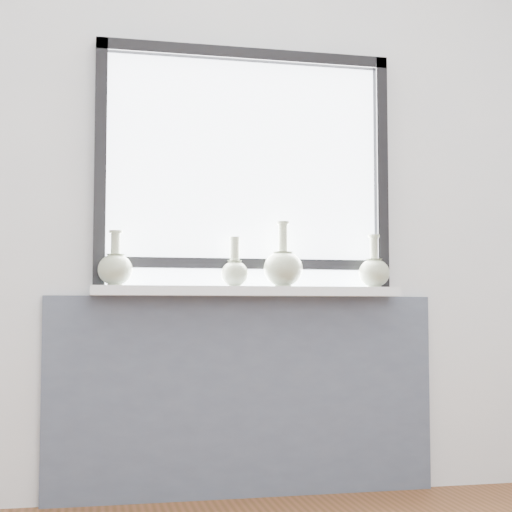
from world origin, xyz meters
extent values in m
cube|color=silver|center=(0.00, 1.81, 1.30)|extent=(3.60, 0.02, 2.60)
cube|color=#4B5466|center=(0.00, 1.78, 0.43)|extent=(1.70, 0.03, 0.86)
cube|color=white|center=(0.00, 1.71, 0.88)|extent=(1.32, 0.18, 0.04)
cube|color=black|center=(-0.62, 1.76, 1.43)|extent=(0.05, 0.06, 1.05)
cube|color=black|center=(0.62, 1.76, 1.43)|extent=(0.05, 0.06, 1.05)
cube|color=black|center=(0.00, 1.76, 1.92)|extent=(1.30, 0.06, 0.05)
cube|color=black|center=(0.00, 1.76, 1.00)|extent=(1.20, 0.05, 0.04)
cube|color=white|center=(0.00, 1.79, 1.40)|extent=(1.20, 0.01, 1.00)
cylinder|color=#A9B595|center=(-0.56, 1.68, 0.90)|extent=(0.06, 0.06, 0.01)
ellipsoid|color=#A9B595|center=(-0.56, 1.68, 0.96)|extent=(0.14, 0.14, 0.13)
cone|color=#A9B595|center=(-0.56, 1.68, 1.01)|extent=(0.08, 0.08, 0.03)
cylinder|color=#A9B595|center=(-0.56, 1.68, 1.06)|extent=(0.04, 0.04, 0.10)
cylinder|color=#A9B595|center=(-0.56, 1.68, 1.12)|extent=(0.05, 0.05, 0.01)
cylinder|color=#A9B595|center=(-0.06, 1.71, 0.90)|extent=(0.05, 0.05, 0.01)
ellipsoid|color=#A9B595|center=(-0.06, 1.71, 0.95)|extent=(0.12, 0.12, 0.11)
cone|color=#A9B595|center=(-0.06, 1.71, 1.00)|extent=(0.06, 0.06, 0.03)
cylinder|color=#A9B595|center=(-0.06, 1.71, 1.05)|extent=(0.04, 0.04, 0.11)
cylinder|color=#A9B595|center=(-0.06, 1.71, 1.11)|extent=(0.04, 0.04, 0.01)
cylinder|color=#A9B595|center=(0.15, 1.69, 0.90)|extent=(0.08, 0.08, 0.01)
ellipsoid|color=#A9B595|center=(0.15, 1.69, 0.98)|extent=(0.17, 0.17, 0.15)
cone|color=#A9B595|center=(0.15, 1.69, 1.03)|extent=(0.09, 0.09, 0.03)
cylinder|color=#A9B595|center=(0.15, 1.69, 1.10)|extent=(0.04, 0.04, 0.14)
cylinder|color=#A9B595|center=(0.15, 1.69, 1.17)|extent=(0.05, 0.05, 0.01)
cylinder|color=#A9B595|center=(0.56, 1.68, 0.90)|extent=(0.06, 0.06, 0.01)
ellipsoid|color=#A9B595|center=(0.56, 1.68, 0.96)|extent=(0.14, 0.14, 0.12)
cone|color=#A9B595|center=(0.56, 1.68, 1.01)|extent=(0.07, 0.07, 0.03)
cylinder|color=#A9B595|center=(0.56, 1.68, 1.06)|extent=(0.03, 0.03, 0.11)
cylinder|color=#A9B595|center=(0.56, 1.68, 1.13)|extent=(0.05, 0.05, 0.01)
camera|label=1|loc=(-0.68, -1.56, 0.80)|focal=55.00mm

